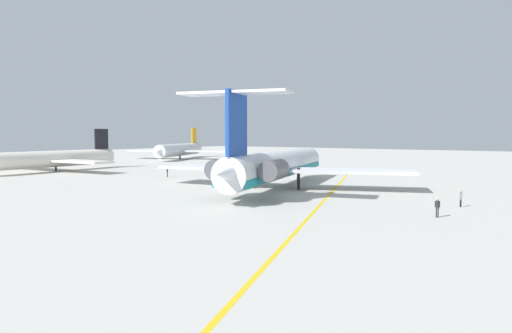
# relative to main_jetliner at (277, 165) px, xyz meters

# --- Properties ---
(ground) EXTENTS (338.72, 338.72, 0.00)m
(ground) POSITION_rel_main_jetliner_xyz_m (6.08, -13.52, -3.34)
(ground) COLOR #B7B5AD
(main_jetliner) EXTENTS (41.30, 37.02, 12.26)m
(main_jetliner) POSITION_rel_main_jetliner_xyz_m (0.00, 0.00, 0.00)
(main_jetliner) COLOR silver
(main_jetliner) RESTS_ON ground
(airliner_mid_left) EXTENTS (29.58, 29.27, 8.84)m
(airliner_mid_left) POSITION_rel_main_jetliner_xyz_m (-1.97, 53.09, -0.74)
(airliner_mid_left) COLOR silver
(airliner_mid_left) RESTS_ON ground
(airliner_mid_right) EXTENTS (31.33, 31.59, 9.82)m
(airliner_mid_right) POSITION_rel_main_jetliner_xyz_m (46.05, 65.38, -0.45)
(airliner_mid_right) COLOR silver
(airliner_mid_right) RESTS_ON ground
(ground_crew_near_nose) EXTENTS (0.27, 0.40, 1.69)m
(ground_crew_near_nose) POSITION_rel_main_jetliner_xyz_m (3.29, 25.23, -2.27)
(ground_crew_near_nose) COLOR black
(ground_crew_near_nose) RESTS_ON ground
(ground_crew_near_tail) EXTENTS (0.29, 0.43, 1.81)m
(ground_crew_near_tail) POSITION_rel_main_jetliner_xyz_m (-9.87, -23.92, -2.20)
(ground_crew_near_tail) COLOR black
(ground_crew_near_tail) RESTS_ON ground
(ground_crew_portside) EXTENTS (0.38, 0.29, 1.74)m
(ground_crew_portside) POSITION_rel_main_jetliner_xyz_m (17.36, 22.28, -2.24)
(ground_crew_portside) COLOR black
(ground_crew_portside) RESTS_ON ground
(ground_crew_starboard) EXTENTS (0.40, 0.27, 1.67)m
(ground_crew_starboard) POSITION_rel_main_jetliner_xyz_m (-2.19, -24.37, -2.29)
(ground_crew_starboard) COLOR black
(ground_crew_starboard) RESTS_ON ground
(safety_cone_nose) EXTENTS (0.40, 0.40, 0.55)m
(safety_cone_nose) POSITION_rel_main_jetliner_xyz_m (18.62, 20.97, -3.07)
(safety_cone_nose) COLOR #EA590F
(safety_cone_nose) RESTS_ON ground
(taxiway_centreline) EXTENTS (83.43, 30.53, 0.01)m
(taxiway_centreline) POSITION_rel_main_jetliner_xyz_m (1.14, -7.90, -3.34)
(taxiway_centreline) COLOR gold
(taxiway_centreline) RESTS_ON ground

